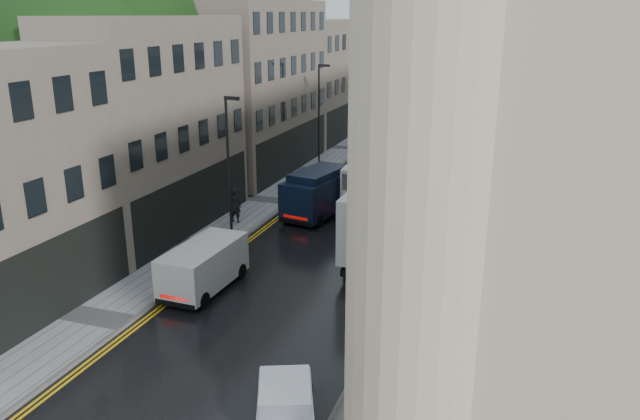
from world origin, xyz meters
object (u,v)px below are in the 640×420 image
Objects in this scene: white_lorry at (348,231)px; lamp_post_far at (319,118)px; cream_bus at (351,184)px; navy_van at (288,197)px; white_van at (164,278)px; lamp_post_near at (229,172)px; tree_near at (91,100)px; pedestrian at (235,205)px; tree_far at (217,87)px.

lamp_post_far is at bearing 113.10° from white_lorry.
cream_bus is 1.86× the size of navy_van.
lamp_post_far is (-2.30, 11.92, 2.47)m from navy_van.
lamp_post_near is at bearing 95.63° from white_van.
tree_near reaches higher than lamp_post_near.
pedestrian is at bearing -93.20° from lamp_post_far.
lamp_post_near is 0.97× the size of lamp_post_far.
white_lorry is at bearing -0.61° from lamp_post_near.
tree_near is at bearing -148.09° from cream_bus.
navy_van is (9.05, 4.34, -5.51)m from tree_near.
navy_van is 5.14m from lamp_post_near.
navy_van is 12.39m from lamp_post_far.
cream_bus is 1.41× the size of lamp_post_near.
tree_far is 1.70× the size of lamp_post_near.
lamp_post_far is (-1.45, 23.09, 2.88)m from white_van.
white_lorry is 0.96× the size of lamp_post_near.
white_van is (-6.06, -5.59, -0.84)m from white_lorry.
pedestrian is at bearing -58.54° from tree_far.
cream_bus is at bearing 78.88° from white_van.
lamp_post_far reaches higher than navy_van.
tree_far is 21.97m from white_van.
white_van is 23.31m from lamp_post_far.
white_lorry is at bearing 153.04° from pedestrian.
tree_near is 1.11× the size of tree_far.
white_lorry is at bearing -36.16° from navy_van.
tree_near is 12.20m from white_van.
lamp_post_far reaches higher than lamp_post_near.
white_lorry is at bearing -68.94° from lamp_post_far.
tree_near is 15.21m from cream_bus.
white_lorry is at bearing -4.96° from tree_near.
lamp_post_near is at bearing -95.63° from navy_van.
cream_bus reaches higher than pedestrian.
tree_far reaches higher than navy_van.
lamp_post_far is at bearing 111.76° from navy_van.
cream_bus is 7.34m from pedestrian.
white_van is (-3.45, -14.91, -0.40)m from cream_bus.
white_van is (7.90, -19.83, -5.20)m from tree_far.
white_van is 2.26× the size of pedestrian.
navy_van is (8.75, -8.66, -4.79)m from tree_far.
tree_near is 8.37m from lamp_post_near.
pedestrian is at bearing 152.02° from white_lorry.
lamp_post_near is at bearing -60.23° from tree_far.
tree_far is 15.22m from lamp_post_near.
white_lorry reaches higher than navy_van.
cream_bus is at bearing 34.76° from tree_near.
white_lorry is 1.27× the size of navy_van.
tree_far is (0.30, 13.00, -0.72)m from tree_near.
lamp_post_far is at bearing 67.47° from tree_near.
cream_bus is 15.31m from white_van.
tree_near is 13.02m from tree_far.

